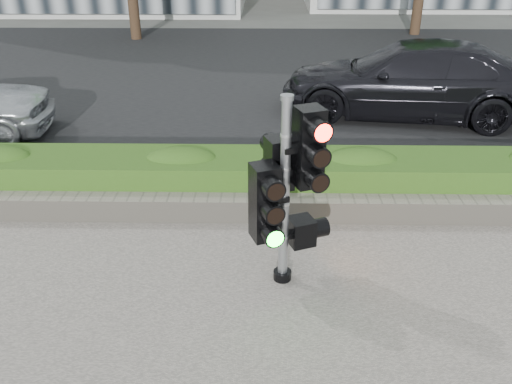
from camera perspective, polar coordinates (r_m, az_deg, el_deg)
ground at (r=6.26m, az=0.33°, el=-11.77°), size 120.00×120.00×0.00m
road at (r=15.38m, az=0.79°, el=12.42°), size 60.00×13.00×0.02m
curb at (r=8.91m, az=0.57°, el=1.40°), size 60.00×0.25×0.12m
stone_wall at (r=7.73m, az=0.50°, el=-1.71°), size 12.00×0.32×0.34m
hedge at (r=8.23m, az=0.55°, el=1.52°), size 12.00×1.00×0.68m
traffic_signal at (r=5.99m, az=3.20°, el=0.92°), size 0.83×0.73×2.28m
car_dark at (r=12.20m, az=15.93°, el=11.34°), size 5.74×3.14×1.58m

